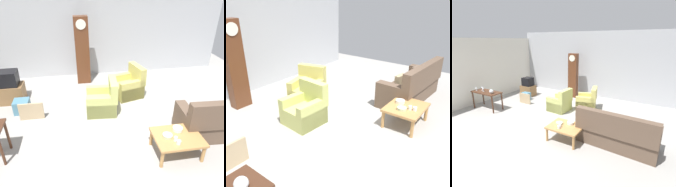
# 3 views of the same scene
# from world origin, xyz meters

# --- Properties ---
(ground_plane) EXTENTS (10.40, 10.40, 0.00)m
(ground_plane) POSITION_xyz_m (0.00, 0.00, 0.00)
(ground_plane) COLOR #999691
(garage_door_wall) EXTENTS (8.40, 0.16, 3.20)m
(garage_door_wall) POSITION_xyz_m (0.00, 3.60, 1.60)
(garage_door_wall) COLOR #ADAFB5
(garage_door_wall) RESTS_ON ground_plane
(armchair_olive_near) EXTENTS (0.85, 0.82, 0.92)m
(armchair_olive_near) POSITION_xyz_m (-0.42, 0.96, 0.31)
(armchair_olive_near) COLOR #B7BC66
(armchair_olive_near) RESTS_ON ground_plane
(armchair_olive_far) EXTENTS (0.96, 0.94, 0.92)m
(armchair_olive_far) POSITION_xyz_m (0.46, 1.71, 0.31)
(armchair_olive_far) COLOR tan
(armchair_olive_far) RESTS_ON ground_plane
(coffee_table_wood) EXTENTS (0.96, 0.76, 0.44)m
(coffee_table_wood) POSITION_xyz_m (0.86, -0.85, 0.37)
(coffee_table_wood) COLOR #B27F47
(coffee_table_wood) RESTS_ON ground_plane
(grandfather_clock) EXTENTS (0.44, 0.30, 2.17)m
(grandfather_clock) POSITION_xyz_m (-0.82, 2.88, 1.09)
(grandfather_clock) COLOR #562D19
(grandfather_clock) RESTS_ON ground_plane
(tv_stand_cabinet) EXTENTS (0.68, 0.52, 0.53)m
(tv_stand_cabinet) POSITION_xyz_m (-2.93, 1.90, 0.26)
(tv_stand_cabinet) COLOR brown
(tv_stand_cabinet) RESTS_ON ground_plane
(tv_crt) EXTENTS (0.48, 0.44, 0.42)m
(tv_crt) POSITION_xyz_m (-2.93, 1.90, 0.74)
(tv_crt) COLOR black
(tv_crt) RESTS_ON tv_stand_cabinet
(framed_picture_leaning) EXTENTS (0.60, 0.05, 0.46)m
(framed_picture_leaning) POSITION_xyz_m (-2.25, 0.89, 0.23)
(framed_picture_leaning) COLOR tan
(framed_picture_leaning) RESTS_ON ground_plane
(storage_box_blue) EXTENTS (0.39, 0.36, 0.36)m
(storage_box_blue) POSITION_xyz_m (-2.56, 1.27, 0.18)
(storage_box_blue) COLOR teal
(storage_box_blue) RESTS_ON ground_plane
(cup_white_porcelain) EXTENTS (0.07, 0.07, 0.09)m
(cup_white_porcelain) POSITION_xyz_m (0.75, -0.97, 0.48)
(cup_white_porcelain) COLOR white
(cup_white_porcelain) RESTS_ON coffee_table_wood
(cup_blue_rimmed) EXTENTS (0.08, 0.08, 0.08)m
(cup_blue_rimmed) POSITION_xyz_m (0.78, -1.07, 0.48)
(cup_blue_rimmed) COLOR silver
(cup_blue_rimmed) RESTS_ON coffee_table_wood
(bowl_white_stacked) EXTENTS (0.20, 0.20, 0.07)m
(bowl_white_stacked) POSITION_xyz_m (0.93, -0.68, 0.47)
(bowl_white_stacked) COLOR white
(bowl_white_stacked) RESTS_ON coffee_table_wood
(bowl_shallow_green) EXTENTS (0.20, 0.20, 0.06)m
(bowl_shallow_green) POSITION_xyz_m (0.65, -0.84, 0.46)
(bowl_shallow_green) COLOR #B2C69E
(bowl_shallow_green) RESTS_ON coffee_table_wood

